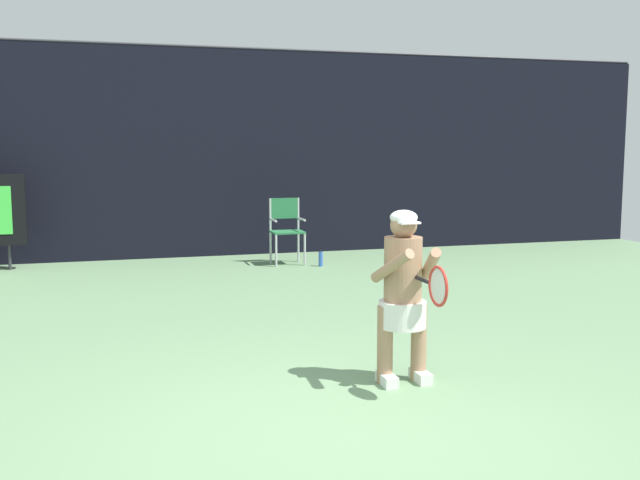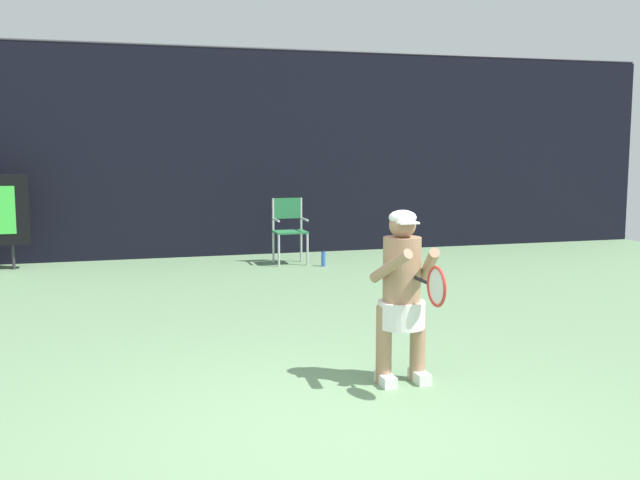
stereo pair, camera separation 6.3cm
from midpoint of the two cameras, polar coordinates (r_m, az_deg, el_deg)
The scene contains 6 objects.
ground at distance 5.09m, azimuth 1.47°, elevation -15.31°, with size 18.00×22.00×0.03m.
backdrop_screen at distance 13.24m, azimuth -10.35°, elevation 6.52°, with size 18.00×0.12×3.66m.
umpire_chair at distance 12.32m, azimuth -2.73°, elevation 1.04°, with size 0.52×0.44×1.08m.
water_bottle at distance 12.09m, azimuth -0.09°, elevation -1.44°, with size 0.07×0.07×0.27m.
tennis_player at distance 6.13m, azimuth 6.09°, elevation -3.87°, with size 0.53×0.61×1.43m.
tennis_racket at distance 5.68m, azimuth 8.59°, elevation -3.48°, with size 0.03×0.60×0.31m.
Camera 1 is at (-1.50, -4.65, 1.94)m, focal length 41.93 mm.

